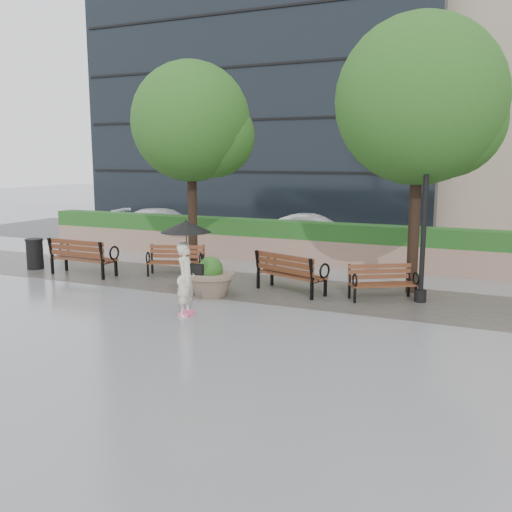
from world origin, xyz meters
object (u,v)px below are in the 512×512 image
at_px(bench_3, 382,290).
at_px(planter_left, 211,281).
at_px(car_right, 312,231).
at_px(bench_0, 83,265).
at_px(car_left, 165,223).
at_px(trash_bin, 35,255).
at_px(lamppost, 424,231).
at_px(bench_1, 176,267).
at_px(bench_2, 291,281).
at_px(pedestrian, 186,259).

height_order(bench_3, planter_left, planter_left).
xyz_separation_m(bench_3, car_right, (-4.35, 7.39, 0.37)).
bearing_deg(car_right, bench_0, 146.20).
bearing_deg(bench_0, car_left, -72.08).
height_order(trash_bin, car_left, car_left).
distance_m(trash_bin, car_right, 10.16).
bearing_deg(lamppost, car_left, 149.63).
distance_m(bench_1, planter_left, 2.78).
height_order(bench_3, car_right, car_right).
distance_m(bench_0, bench_2, 6.35).
xyz_separation_m(lamppost, pedestrian, (-4.49, -3.30, -0.46)).
bearing_deg(bench_3, planter_left, 167.20).
xyz_separation_m(lamppost, car_left, (-11.83, 6.93, -1.09)).
relative_size(bench_1, bench_2, 0.86).
bearing_deg(bench_0, lamppost, -173.38).
bearing_deg(car_right, lamppost, -149.93).
relative_size(bench_0, bench_2, 1.01).
height_order(lamppost, car_right, lamppost).
relative_size(bench_2, car_left, 0.47).
xyz_separation_m(trash_bin, lamppost, (11.56, 0.73, 1.27)).
height_order(bench_3, lamppost, lamppost).
bearing_deg(bench_1, car_right, 56.84).
distance_m(bench_1, lamppost, 7.16).
xyz_separation_m(bench_2, car_right, (-2.05, 7.60, 0.32)).
height_order(bench_2, car_right, car_right).
height_order(bench_2, trash_bin, bench_2).
relative_size(car_left, car_right, 1.15).
height_order(bench_2, lamppost, lamppost).
relative_size(bench_2, planter_left, 1.71).
xyz_separation_m(bench_0, trash_bin, (-2.04, 0.14, 0.13)).
relative_size(bench_2, trash_bin, 2.26).
distance_m(bench_0, pedestrian, 5.67).
relative_size(bench_3, trash_bin, 1.86).
bearing_deg(lamppost, bench_2, -173.24).
bearing_deg(bench_2, car_right, -55.14).
height_order(car_left, pedestrian, pedestrian).
bearing_deg(trash_bin, car_left, 92.02).
height_order(bench_0, bench_2, bench_0).
distance_m(bench_3, car_right, 8.58).
bearing_deg(car_left, lamppost, -134.28).
relative_size(planter_left, lamppost, 0.30).
distance_m(planter_left, trash_bin, 6.74).
bearing_deg(lamppost, bench_0, -174.81).
bearing_deg(bench_2, trash_bin, 22.18).
height_order(bench_3, trash_bin, trash_bin).
bearing_deg(bench_3, car_left, 115.06).
distance_m(bench_0, car_left, 8.14).
bearing_deg(bench_0, planter_left, 173.03).
bearing_deg(car_left, bench_1, -158.27).
bearing_deg(bench_1, bench_3, -22.46).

